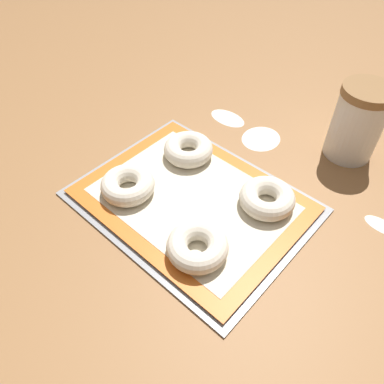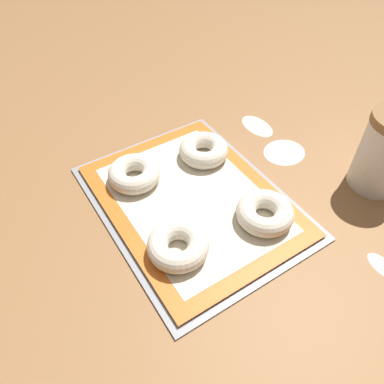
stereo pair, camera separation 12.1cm
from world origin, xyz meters
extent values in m
plane|color=olive|center=(0.00, 0.00, 0.00)|extent=(2.80, 2.80, 0.00)
cube|color=#93969B|center=(0.02, -0.02, 0.00)|extent=(0.41, 0.32, 0.01)
cube|color=orange|center=(0.02, -0.02, 0.01)|extent=(0.39, 0.29, 0.00)
cube|color=beige|center=(0.02, -0.02, 0.01)|extent=(0.33, 0.24, 0.00)
torus|color=silver|center=(-0.08, -0.09, 0.03)|extent=(0.10, 0.10, 0.03)
torus|color=silver|center=(0.11, -0.10, 0.03)|extent=(0.10, 0.10, 0.03)
torus|color=silver|center=(-0.07, 0.06, 0.03)|extent=(0.10, 0.10, 0.03)
torus|color=silver|center=(0.13, 0.06, 0.03)|extent=(0.10, 0.10, 0.03)
cylinder|color=white|center=(0.17, 0.31, 0.07)|extent=(0.10, 0.10, 0.14)
cylinder|color=olive|center=(0.17, 0.31, 0.15)|extent=(0.10, 0.10, 0.02)
ellipsoid|color=white|center=(0.30, 0.17, 0.00)|extent=(0.06, 0.03, 0.00)
ellipsoid|color=white|center=(0.01, 0.22, 0.00)|extent=(0.08, 0.09, 0.00)
ellipsoid|color=white|center=(-0.10, 0.23, 0.00)|extent=(0.09, 0.05, 0.00)
camera|label=1|loc=(0.33, -0.36, 0.52)|focal=35.00mm
camera|label=2|loc=(0.41, -0.27, 0.52)|focal=35.00mm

